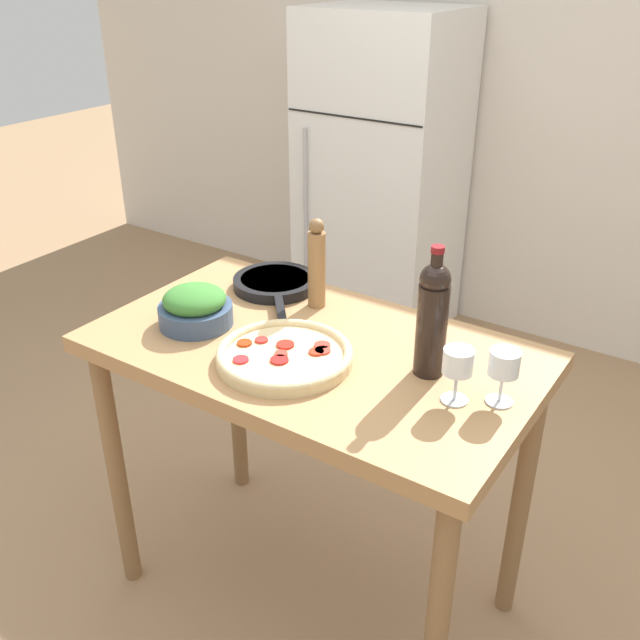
{
  "coord_description": "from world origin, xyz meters",
  "views": [
    {
      "loc": [
        0.95,
        -1.38,
        1.88
      ],
      "look_at": [
        0.0,
        0.03,
        0.99
      ],
      "focal_mm": 40.0,
      "sensor_mm": 36.0,
      "label": 1
    }
  ],
  "objects_px": {
    "salad_bowl": "(195,307)",
    "cast_iron_skillet": "(275,283)",
    "refrigerator": "(381,178)",
    "pepper_mill": "(317,265)",
    "wine_glass_far": "(504,366)",
    "homemade_pizza": "(285,355)",
    "wine_bottle": "(432,317)",
    "wine_glass_near": "(458,364)"
  },
  "relations": [
    {
      "from": "salad_bowl",
      "to": "pepper_mill",
      "type": "bearing_deg",
      "value": 53.12
    },
    {
      "from": "refrigerator",
      "to": "wine_glass_far",
      "type": "height_order",
      "value": "refrigerator"
    },
    {
      "from": "wine_glass_near",
      "to": "pepper_mill",
      "type": "height_order",
      "value": "pepper_mill"
    },
    {
      "from": "wine_bottle",
      "to": "pepper_mill",
      "type": "bearing_deg",
      "value": 160.48
    },
    {
      "from": "homemade_pizza",
      "to": "cast_iron_skillet",
      "type": "relative_size",
      "value": 0.99
    },
    {
      "from": "pepper_mill",
      "to": "salad_bowl",
      "type": "height_order",
      "value": "pepper_mill"
    },
    {
      "from": "wine_glass_far",
      "to": "wine_glass_near",
      "type": "bearing_deg",
      "value": -150.05
    },
    {
      "from": "cast_iron_skillet",
      "to": "wine_bottle",
      "type": "bearing_deg",
      "value": -16.87
    },
    {
      "from": "pepper_mill",
      "to": "salad_bowl",
      "type": "xyz_separation_m",
      "value": [
        -0.22,
        -0.29,
        -0.08
      ]
    },
    {
      "from": "wine_glass_far",
      "to": "pepper_mill",
      "type": "distance_m",
      "value": 0.67
    },
    {
      "from": "cast_iron_skillet",
      "to": "pepper_mill",
      "type": "bearing_deg",
      "value": -9.92
    },
    {
      "from": "refrigerator",
      "to": "homemade_pizza",
      "type": "height_order",
      "value": "refrigerator"
    },
    {
      "from": "wine_bottle",
      "to": "cast_iron_skillet",
      "type": "distance_m",
      "value": 0.67
    },
    {
      "from": "refrigerator",
      "to": "cast_iron_skillet",
      "type": "height_order",
      "value": "refrigerator"
    },
    {
      "from": "wine_glass_near",
      "to": "salad_bowl",
      "type": "distance_m",
      "value": 0.78
    },
    {
      "from": "pepper_mill",
      "to": "wine_glass_near",
      "type": "bearing_deg",
      "value": -23.25
    },
    {
      "from": "wine_glass_far",
      "to": "homemade_pizza",
      "type": "height_order",
      "value": "wine_glass_far"
    },
    {
      "from": "wine_glass_near",
      "to": "wine_glass_far",
      "type": "distance_m",
      "value": 0.11
    },
    {
      "from": "refrigerator",
      "to": "wine_glass_near",
      "type": "relative_size",
      "value": 11.95
    },
    {
      "from": "pepper_mill",
      "to": "wine_glass_far",
      "type": "bearing_deg",
      "value": -16.06
    },
    {
      "from": "refrigerator",
      "to": "wine_bottle",
      "type": "distance_m",
      "value": 2.1
    },
    {
      "from": "wine_bottle",
      "to": "salad_bowl",
      "type": "bearing_deg",
      "value": -168.76
    },
    {
      "from": "pepper_mill",
      "to": "cast_iron_skillet",
      "type": "bearing_deg",
      "value": 170.08
    },
    {
      "from": "refrigerator",
      "to": "wine_glass_near",
      "type": "distance_m",
      "value": 2.22
    },
    {
      "from": "refrigerator",
      "to": "homemade_pizza",
      "type": "bearing_deg",
      "value": -67.6
    },
    {
      "from": "wine_glass_near",
      "to": "salad_bowl",
      "type": "height_order",
      "value": "wine_glass_near"
    },
    {
      "from": "refrigerator",
      "to": "pepper_mill",
      "type": "bearing_deg",
      "value": -67.1
    },
    {
      "from": "salad_bowl",
      "to": "cast_iron_skillet",
      "type": "height_order",
      "value": "salad_bowl"
    },
    {
      "from": "refrigerator",
      "to": "wine_bottle",
      "type": "bearing_deg",
      "value": -57.44
    },
    {
      "from": "pepper_mill",
      "to": "cast_iron_skillet",
      "type": "relative_size",
      "value": 0.76
    },
    {
      "from": "wine_bottle",
      "to": "cast_iron_skillet",
      "type": "height_order",
      "value": "wine_bottle"
    },
    {
      "from": "refrigerator",
      "to": "wine_glass_near",
      "type": "height_order",
      "value": "refrigerator"
    },
    {
      "from": "wine_glass_near",
      "to": "pepper_mill",
      "type": "bearing_deg",
      "value": 156.75
    },
    {
      "from": "pepper_mill",
      "to": "homemade_pizza",
      "type": "bearing_deg",
      "value": -70.2
    },
    {
      "from": "wine_bottle",
      "to": "refrigerator",
      "type": "bearing_deg",
      "value": 122.56
    },
    {
      "from": "wine_bottle",
      "to": "homemade_pizza",
      "type": "height_order",
      "value": "wine_bottle"
    },
    {
      "from": "wine_glass_far",
      "to": "salad_bowl",
      "type": "height_order",
      "value": "wine_glass_far"
    },
    {
      "from": "wine_bottle",
      "to": "pepper_mill",
      "type": "height_order",
      "value": "wine_bottle"
    },
    {
      "from": "refrigerator",
      "to": "wine_bottle",
      "type": "height_order",
      "value": "refrigerator"
    },
    {
      "from": "wine_glass_far",
      "to": "salad_bowl",
      "type": "relative_size",
      "value": 0.66
    },
    {
      "from": "salad_bowl",
      "to": "homemade_pizza",
      "type": "height_order",
      "value": "salad_bowl"
    },
    {
      "from": "refrigerator",
      "to": "cast_iron_skillet",
      "type": "bearing_deg",
      "value": -72.43
    }
  ]
}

